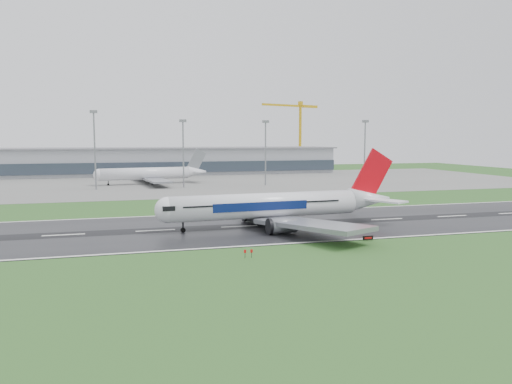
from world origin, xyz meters
name	(u,v)px	position (x,y,z in m)	size (l,w,h in m)	color
ground	(156,231)	(0.00, 0.00, 0.00)	(520.00, 520.00, 0.00)	#25511D
runway	(156,231)	(0.00, 0.00, 0.05)	(400.00, 45.00, 0.10)	black
apron	(136,183)	(0.00, 125.00, 0.04)	(400.00, 130.00, 0.08)	slate
terminal	(132,162)	(0.00, 185.00, 7.50)	(240.00, 36.00, 15.00)	gray
main_airliner	(281,190)	(29.83, -2.57, 9.04)	(60.55, 57.66, 17.88)	white
parked_airliner	(150,167)	(6.43, 120.56, 7.92)	(53.53, 49.84, 15.69)	silver
tower_crane	(300,136)	(110.52, 200.00, 22.74)	(46.19, 2.52, 45.49)	gold
runway_sign	(368,238)	(42.05, -23.26, 0.52)	(2.30, 0.26, 1.04)	black
floodmast_2	(95,152)	(-16.85, 100.00, 15.74)	(0.64, 0.64, 31.48)	gray
floodmast_3	(183,155)	(19.44, 100.00, 14.05)	(0.64, 0.64, 28.11)	gray
floodmast_4	(266,154)	(56.43, 100.00, 14.04)	(0.64, 0.64, 28.09)	gray
floodmast_5	(365,153)	(105.81, 100.00, 14.34)	(0.64, 0.64, 28.67)	gray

